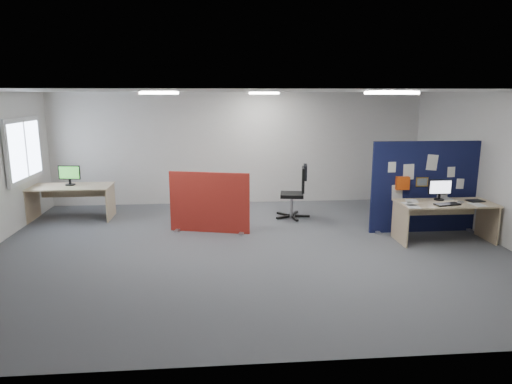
{
  "coord_description": "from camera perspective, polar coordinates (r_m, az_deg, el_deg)",
  "views": [
    {
      "loc": [
        -0.55,
        -7.59,
        2.65
      ],
      "look_at": [
        0.12,
        0.06,
        1.0
      ],
      "focal_mm": 32.0,
      "sensor_mm": 36.0,
      "label": 1
    }
  ],
  "objects": [
    {
      "name": "wall_front",
      "position": [
        4.33,
        2.51,
        -5.37
      ],
      "size": [
        9.0,
        0.02,
        2.7
      ],
      "primitive_type": "cube",
      "color": "silver",
      "rests_on": "floor"
    },
    {
      "name": "navy_divider",
      "position": [
        9.41,
        20.38,
        0.56
      ],
      "size": [
        2.16,
        0.3,
        1.78
      ],
      "color": "#0F1839",
      "rests_on": "floor"
    },
    {
      "name": "desk_papers",
      "position": [
        8.82,
        21.1,
        -1.27
      ],
      "size": [
        1.44,
        0.87,
        0.0
      ],
      "color": "white",
      "rests_on": "main_desk"
    },
    {
      "name": "main_desk",
      "position": [
        9.02,
        22.42,
        -2.21
      ],
      "size": [
        1.72,
        0.77,
        0.73
      ],
      "color": "tan",
      "rests_on": "floor"
    },
    {
      "name": "window",
      "position": [
        10.41,
        -26.98,
        4.75
      ],
      "size": [
        0.06,
        1.7,
        1.3
      ],
      "color": "white",
      "rests_on": "wall_left"
    },
    {
      "name": "wall_back",
      "position": [
        11.18,
        -2.15,
        5.45
      ],
      "size": [
        9.0,
        0.02,
        2.7
      ],
      "primitive_type": "cube",
      "color": "silver",
      "rests_on": "floor"
    },
    {
      "name": "floor",
      "position": [
        8.06,
        -0.82,
        -7.06
      ],
      "size": [
        9.0,
        9.0,
        0.0
      ],
      "primitive_type": "plane",
      "color": "#575A60",
      "rests_on": "ground"
    },
    {
      "name": "monitor_main",
      "position": [
        9.05,
        22.0,
        0.38
      ],
      "size": [
        0.44,
        0.18,
        0.38
      ],
      "rotation": [
        0.0,
        0.0,
        -0.0
      ],
      "color": "black",
      "rests_on": "main_desk"
    },
    {
      "name": "mouse",
      "position": [
        9.0,
        24.2,
        -1.18
      ],
      "size": [
        0.11,
        0.07,
        0.03
      ],
      "primitive_type": "cube",
      "rotation": [
        0.0,
        0.0,
        0.1
      ],
      "color": "#96959A",
      "rests_on": "main_desk"
    },
    {
      "name": "ceiling_lights",
      "position": [
        8.31,
        1.13,
        12.26
      ],
      "size": [
        4.1,
        4.1,
        0.04
      ],
      "color": "white",
      "rests_on": "ceiling"
    },
    {
      "name": "monitor_second",
      "position": [
        10.58,
        -22.3,
        2.05
      ],
      "size": [
        0.47,
        0.21,
        0.43
      ],
      "rotation": [
        0.0,
        0.0,
        -0.13
      ],
      "color": "black",
      "rests_on": "second_desk"
    },
    {
      "name": "wall_right",
      "position": [
        9.21,
        28.35,
        2.55
      ],
      "size": [
        0.02,
        7.0,
        2.7
      ],
      "primitive_type": "cube",
      "color": "silver",
      "rests_on": "floor"
    },
    {
      "name": "keyboard",
      "position": [
        8.76,
        22.8,
        -1.42
      ],
      "size": [
        0.48,
        0.26,
        0.02
      ],
      "primitive_type": "cube",
      "rotation": [
        0.0,
        0.0,
        0.19
      ],
      "color": "black",
      "rests_on": "main_desk"
    },
    {
      "name": "paper_tray",
      "position": [
        9.27,
        25.73,
        -1.0
      ],
      "size": [
        0.31,
        0.26,
        0.01
      ],
      "primitive_type": "cube",
      "rotation": [
        0.0,
        0.0,
        0.16
      ],
      "color": "black",
      "rests_on": "main_desk"
    },
    {
      "name": "ceiling",
      "position": [
        7.61,
        -0.88,
        12.5
      ],
      "size": [
        9.0,
        7.0,
        0.02
      ],
      "primitive_type": "cube",
      "color": "white",
      "rests_on": "wall_back"
    },
    {
      "name": "office_chair",
      "position": [
        9.89,
        5.21,
        0.44
      ],
      "size": [
        0.76,
        0.76,
        1.15
      ],
      "rotation": [
        0.0,
        0.0,
        -0.16
      ],
      "color": "black",
      "rests_on": "floor"
    },
    {
      "name": "red_divider",
      "position": [
        8.88,
        -5.85,
        -1.39
      ],
      "size": [
        1.55,
        0.44,
        1.19
      ],
      "rotation": [
        0.0,
        0.0,
        -0.25
      ],
      "color": "maroon",
      "rests_on": "floor"
    },
    {
      "name": "second_desk",
      "position": [
        10.6,
        -22.05,
        -0.16
      ],
      "size": [
        1.7,
        0.85,
        0.73
      ],
      "color": "tan",
      "rests_on": "floor"
    }
  ]
}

